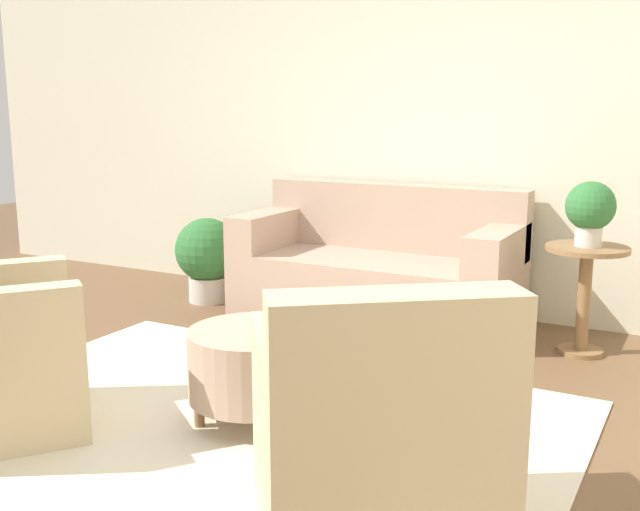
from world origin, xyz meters
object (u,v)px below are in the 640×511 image
object	(u,v)px
armchair_right	(375,449)
ottoman_table	(255,364)
potted_plant_on_side_table	(590,209)
couch	(378,271)
side_table	(585,282)
potted_plant_floor	(207,255)

from	to	relation	value
armchair_right	ottoman_table	xyz separation A→B (m)	(-0.96, 0.72, -0.09)
armchair_right	potted_plant_on_side_table	world-z (taller)	potted_plant_on_side_table
couch	side_table	xyz separation A→B (m)	(1.45, -0.14, 0.11)
side_table	potted_plant_on_side_table	size ratio (longest dim) A/B	1.72
ottoman_table	potted_plant_floor	size ratio (longest dim) A/B	0.98
ottoman_table	potted_plant_floor	distance (m)	2.37
armchair_right	potted_plant_on_side_table	bearing A→B (deg)	84.14
couch	potted_plant_floor	xyz separation A→B (m)	(-1.37, -0.20, 0.02)
ottoman_table	potted_plant_floor	bearing A→B (deg)	132.26
couch	potted_plant_on_side_table	xyz separation A→B (m)	(1.45, -0.14, 0.56)
side_table	potted_plant_on_side_table	world-z (taller)	potted_plant_on_side_table
side_table	potted_plant_floor	distance (m)	2.82
couch	potted_plant_on_side_table	size ratio (longest dim) A/B	5.07
couch	side_table	bearing A→B (deg)	-5.49
armchair_right	side_table	size ratio (longest dim) A/B	1.63
potted_plant_floor	armchair_right	bearing A→B (deg)	-44.14
couch	potted_plant_on_side_table	world-z (taller)	potted_plant_on_side_table
couch	potted_plant_on_side_table	bearing A→B (deg)	-5.49
side_table	potted_plant_on_side_table	bearing A→B (deg)	180.00
couch	potted_plant_floor	distance (m)	1.38
couch	armchair_right	size ratio (longest dim) A/B	1.81
ottoman_table	potted_plant_on_side_table	distance (m)	2.28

